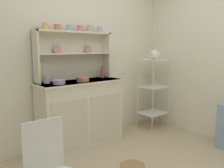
# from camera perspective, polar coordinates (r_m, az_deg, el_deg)

# --- Properties ---
(wall_back) EXTENTS (3.84, 0.05, 2.50)m
(wall_back) POSITION_cam_1_polar(r_m,az_deg,el_deg) (3.32, -9.12, 7.06)
(wall_back) COLOR silver
(wall_back) RESTS_ON ground
(hutch_cabinet) EXTENTS (1.18, 0.45, 0.92)m
(hutch_cabinet) POSITION_cam_1_polar(r_m,az_deg,el_deg) (3.17, -7.81, -7.26)
(hutch_cabinet) COLOR silver
(hutch_cabinet) RESTS_ON ground
(hutch_shelf_unit) EXTENTS (1.10, 0.18, 0.66)m
(hutch_shelf_unit) POSITION_cam_1_polar(r_m,az_deg,el_deg) (3.19, -9.68, 8.00)
(hutch_shelf_unit) COLOR beige
(hutch_shelf_unit) RESTS_ON hutch_cabinet
(bakers_rack) EXTENTS (0.44, 0.35, 1.17)m
(bakers_rack) POSITION_cam_1_polar(r_m,az_deg,el_deg) (3.88, 10.38, -0.53)
(bakers_rack) COLOR silver
(bakers_rack) RESTS_ON ground
(wire_chair) EXTENTS (0.36, 0.36, 0.85)m
(wire_chair) POSITION_cam_1_polar(r_m,az_deg,el_deg) (1.78, -15.57, -19.48)
(wire_chair) COLOR white
(wire_chair) RESTS_ON ground
(cup_gold_0) EXTENTS (0.09, 0.07, 0.08)m
(cup_gold_0) POSITION_cam_1_polar(r_m,az_deg,el_deg) (2.98, -16.39, 13.74)
(cup_gold_0) COLOR #DBB760
(cup_gold_0) RESTS_ON hutch_shelf_unit
(cup_terracotta_1) EXTENTS (0.10, 0.08, 0.08)m
(cup_terracotta_1) POSITION_cam_1_polar(r_m,az_deg,el_deg) (3.05, -13.58, 13.67)
(cup_terracotta_1) COLOR #C67556
(cup_terracotta_1) RESTS_ON hutch_shelf_unit
(cup_sky_2) EXTENTS (0.09, 0.08, 0.08)m
(cup_sky_2) POSITION_cam_1_polar(r_m,az_deg,el_deg) (3.13, -10.68, 13.65)
(cup_sky_2) COLOR #8EB2D1
(cup_sky_2) RESTS_ON hutch_shelf_unit
(cup_rose_3) EXTENTS (0.10, 0.08, 0.08)m
(cup_rose_3) POSITION_cam_1_polar(r_m,az_deg,el_deg) (3.21, -7.97, 13.63)
(cup_rose_3) COLOR #D17A84
(cup_rose_3) RESTS_ON hutch_shelf_unit
(cup_sage_4) EXTENTS (0.10, 0.08, 0.09)m
(cup_sage_4) POSITION_cam_1_polar(r_m,az_deg,el_deg) (3.29, -5.62, 13.60)
(cup_sage_4) COLOR #9EB78E
(cup_sage_4) RESTS_ON hutch_shelf_unit
(cup_lilac_5) EXTENTS (0.09, 0.07, 0.08)m
(cup_lilac_5) POSITION_cam_1_polar(r_m,az_deg,el_deg) (3.39, -3.13, 13.47)
(cup_lilac_5) COLOR #B79ECC
(cup_lilac_5) RESTS_ON hutch_shelf_unit
(bowl_mixing_large) EXTENTS (0.15, 0.15, 0.05)m
(bowl_mixing_large) POSITION_cam_1_polar(r_m,az_deg,el_deg) (2.85, -13.17, 0.50)
(bowl_mixing_large) COLOR #B79ECC
(bowl_mixing_large) RESTS_ON hutch_cabinet
(bowl_floral_medium) EXTENTS (0.16, 0.16, 0.06)m
(bowl_floral_medium) POSITION_cam_1_polar(r_m,az_deg,el_deg) (3.01, -7.28, 1.17)
(bowl_floral_medium) COLOR #C67556
(bowl_floral_medium) RESTS_ON hutch_cabinet
(jam_bottle) EXTENTS (0.06, 0.06, 0.18)m
(jam_bottle) POSITION_cam_1_polar(r_m,az_deg,el_deg) (3.38, -2.44, 2.77)
(jam_bottle) COLOR #B74C47
(jam_bottle) RESTS_ON hutch_cabinet
(utensil_jar) EXTENTS (0.08, 0.08, 0.24)m
(utensil_jar) POSITION_cam_1_polar(r_m,az_deg,el_deg) (2.94, -16.09, 1.26)
(utensil_jar) COLOR #B2B7C6
(utensil_jar) RESTS_ON hutch_cabinet
(porcelain_teapot) EXTENTS (0.25, 0.15, 0.18)m
(porcelain_teapot) POSITION_cam_1_polar(r_m,az_deg,el_deg) (3.83, 10.59, 7.28)
(porcelain_teapot) COLOR white
(porcelain_teapot) RESTS_ON bakers_rack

